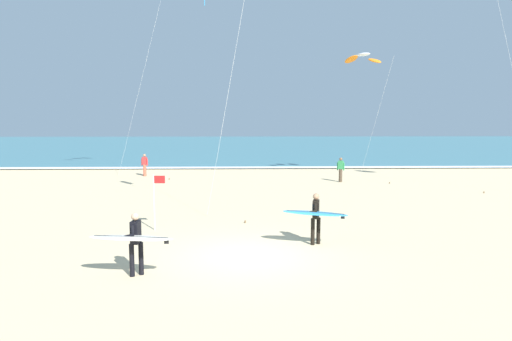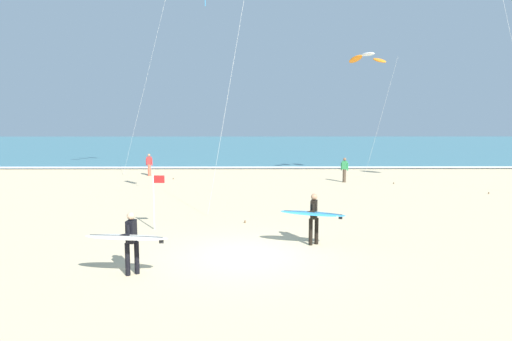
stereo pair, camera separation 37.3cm
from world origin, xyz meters
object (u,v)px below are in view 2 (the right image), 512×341
(bystander_red_top, at_px, (149,165))
(lifeguard_flag, at_px, (155,196))
(surfer_trailing, at_px, (129,238))
(kite_arc_ivory_mid, at_px, (368,58))
(surfer_lead, at_px, (313,215))
(bystander_green_top, at_px, (344,170))

(bystander_red_top, distance_m, lifeguard_flag, 16.14)
(surfer_trailing, bearing_deg, kite_arc_ivory_mid, 60.79)
(kite_arc_ivory_mid, distance_m, bystander_red_top, 16.85)
(kite_arc_ivory_mid, relative_size, lifeguard_flag, 4.04)
(bystander_red_top, bearing_deg, surfer_lead, -62.36)
(surfer_lead, distance_m, lifeguard_flag, 6.04)
(bystander_red_top, height_order, bystander_green_top, same)
(surfer_lead, xyz_separation_m, bystander_red_top, (-9.39, 17.93, -0.23))
(surfer_lead, distance_m, surfer_trailing, 5.92)
(surfer_trailing, distance_m, kite_arc_ivory_mid, 23.51)
(bystander_green_top, xyz_separation_m, lifeguard_flag, (-9.54, -12.41, 0.45))
(bystander_red_top, bearing_deg, bystander_green_top, -13.81)
(surfer_lead, distance_m, bystander_green_top, 15.17)
(lifeguard_flag, bearing_deg, bystander_red_top, 103.58)
(surfer_lead, bearing_deg, bystander_red_top, 117.64)
(lifeguard_flag, bearing_deg, surfer_lead, -21.84)
(lifeguard_flag, bearing_deg, kite_arc_ivory_mid, 51.90)
(surfer_trailing, bearing_deg, surfer_lead, 28.80)
(surfer_trailing, relative_size, bystander_green_top, 1.40)
(bystander_red_top, relative_size, lifeguard_flag, 0.76)
(bystander_green_top, bearing_deg, bystander_red_top, 166.19)
(kite_arc_ivory_mid, xyz_separation_m, bystander_green_top, (-1.81, -2.07, -7.31))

